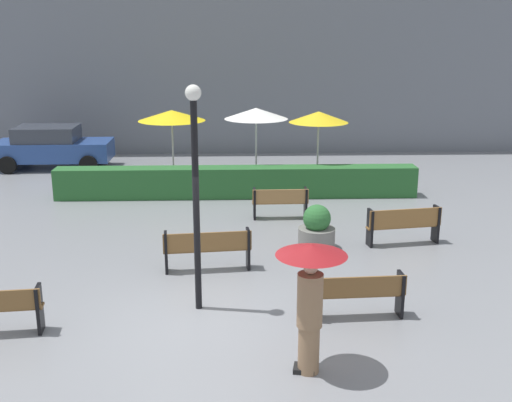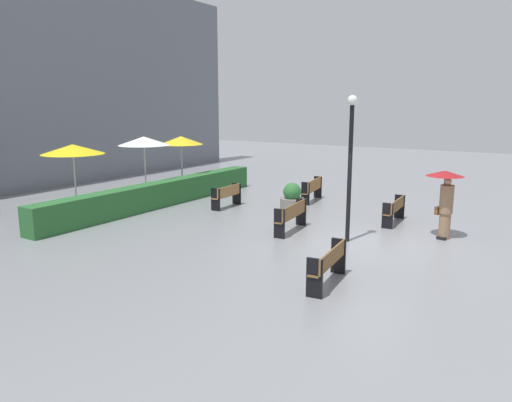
# 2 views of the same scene
# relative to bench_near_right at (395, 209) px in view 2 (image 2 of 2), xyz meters

# --- Properties ---
(ground_plane) EXTENTS (60.00, 60.00, 0.00)m
(ground_plane) POSITION_rel_bench_near_right_xyz_m (-2.83, -0.00, -0.49)
(ground_plane) COLOR gray
(bench_near_right) EXTENTS (1.73, 0.43, 0.82)m
(bench_near_right) POSITION_rel_bench_near_right_xyz_m (0.00, 0.00, 0.00)
(bench_near_right) COLOR brown
(bench_near_right) RESTS_ON ground
(bench_near_left) EXTENTS (1.76, 0.51, 0.83)m
(bench_near_left) POSITION_rel_bench_near_right_xyz_m (-6.26, -0.44, 0.01)
(bench_near_left) COLOR brown
(bench_near_left) RESTS_ON ground
(bench_back_row) EXTENTS (1.52, 0.40, 0.84)m
(bench_back_row) POSITION_rel_bench_near_right_xyz_m (-0.92, 6.08, 0.00)
(bench_back_row) COLOR #9E7242
(bench_back_row) RESTS_ON ground
(bench_far_right) EXTENTS (1.81, 0.58, 0.90)m
(bench_far_right) POSITION_rel_bench_near_right_xyz_m (1.88, 3.87, 0.05)
(bench_far_right) COLOR olive
(bench_far_right) RESTS_ON ground
(bench_mid_center) EXTENTS (1.88, 0.52, 0.88)m
(bench_mid_center) POSITION_rel_bench_near_right_xyz_m (-2.73, 2.35, 0.04)
(bench_mid_center) COLOR brown
(bench_mid_center) RESTS_ON ground
(pedestrian_with_umbrella) EXTENTS (1.05, 1.05, 1.99)m
(pedestrian_with_umbrella) POSITION_rel_bench_near_right_xyz_m (-1.05, -1.71, 0.84)
(pedestrian_with_umbrella) COLOR #8C6B4C
(pedestrian_with_umbrella) RESTS_ON ground
(planter_pot) EXTENTS (0.87, 0.87, 1.06)m
(planter_pot) POSITION_rel_bench_near_right_xyz_m (-0.23, 3.68, -0.03)
(planter_pot) COLOR slate
(planter_pot) RESTS_ON ground
(lamp_post) EXTENTS (0.28, 0.28, 4.08)m
(lamp_post) POSITION_rel_bench_near_right_xyz_m (-2.82, 0.51, 2.00)
(lamp_post) COLOR black
(lamp_post) RESTS_ON ground
(patio_umbrella_yellow) EXTENTS (2.24, 2.24, 2.42)m
(patio_umbrella_yellow) POSITION_rel_bench_near_right_xyz_m (-4.22, 10.54, 1.75)
(patio_umbrella_yellow) COLOR silver
(patio_umbrella_yellow) RESTS_ON ground
(patio_umbrella_white) EXTENTS (2.05, 2.05, 2.57)m
(patio_umbrella_white) POSITION_rel_bench_near_right_xyz_m (-1.44, 9.76, 1.90)
(patio_umbrella_white) COLOR silver
(patio_umbrella_white) RESTS_ON ground
(patio_umbrella_yellow_far) EXTENTS (1.90, 1.90, 2.48)m
(patio_umbrella_yellow_far) POSITION_rel_bench_near_right_xyz_m (0.55, 9.55, 1.81)
(patio_umbrella_yellow_far) COLOR silver
(patio_umbrella_yellow_far) RESTS_ON ground
(hedge_strip) EXTENTS (11.03, 0.70, 0.93)m
(hedge_strip) POSITION_rel_bench_near_right_xyz_m (-2.08, 8.40, -0.02)
(hedge_strip) COLOR #28602D
(hedge_strip) RESTS_ON ground
(building_facade) EXTENTS (28.00, 1.20, 10.00)m
(building_facade) POSITION_rel_bench_near_right_xyz_m (-2.83, 16.00, 4.51)
(building_facade) COLOR slate
(building_facade) RESTS_ON ground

